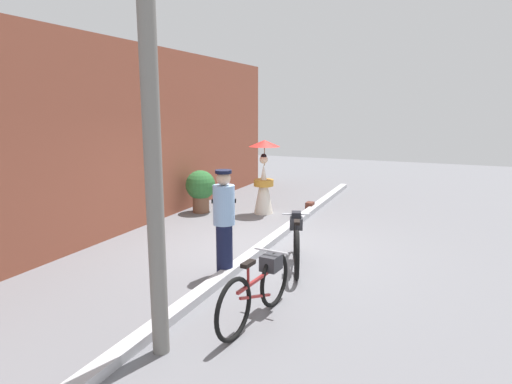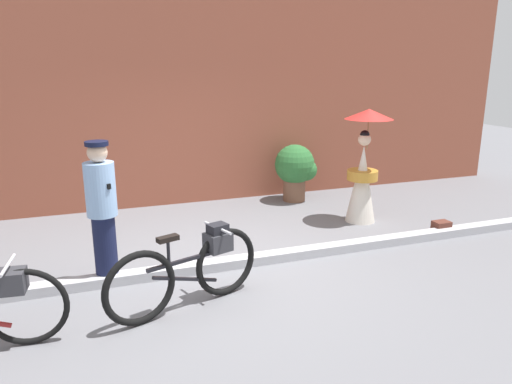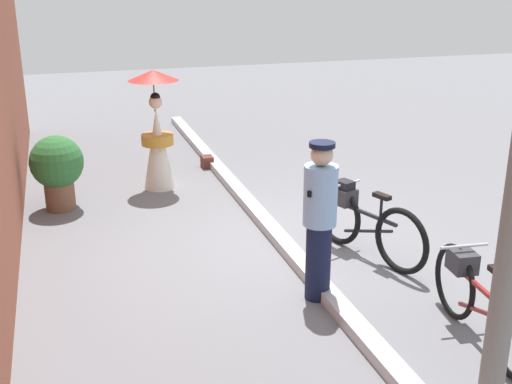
{
  "view_description": "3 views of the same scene",
  "coord_description": "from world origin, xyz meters",
  "px_view_note": "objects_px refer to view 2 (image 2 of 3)",
  "views": [
    {
      "loc": [
        -7.31,
        -2.99,
        2.62
      ],
      "look_at": [
        0.69,
        0.45,
        0.93
      ],
      "focal_mm": 30.89,
      "sensor_mm": 36.0,
      "label": 1
    },
    {
      "loc": [
        -1.5,
        -5.38,
        2.47
      ],
      "look_at": [
        0.54,
        0.35,
        0.86
      ],
      "focal_mm": 33.39,
      "sensor_mm": 36.0,
      "label": 2
    },
    {
      "loc": [
        -6.95,
        2.49,
        3.27
      ],
      "look_at": [
        -0.28,
        0.41,
        0.82
      ],
      "focal_mm": 45.24,
      "sensor_mm": 36.0,
      "label": 3
    }
  ],
  "objects_px": {
    "bicycle_near_officer": "(191,268)",
    "potted_plant_by_door": "(296,168)",
    "backpack_on_pavement": "(441,227)",
    "person_with_parasol": "(364,167)",
    "person_officer": "(102,209)"
  },
  "relations": [
    {
      "from": "bicycle_near_officer",
      "to": "person_officer",
      "type": "distance_m",
      "value": 1.31
    },
    {
      "from": "person_officer",
      "to": "person_with_parasol",
      "type": "height_order",
      "value": "person_with_parasol"
    },
    {
      "from": "person_officer",
      "to": "backpack_on_pavement",
      "type": "height_order",
      "value": "person_officer"
    },
    {
      "from": "bicycle_near_officer",
      "to": "person_officer",
      "type": "relative_size",
      "value": 1.03
    },
    {
      "from": "person_officer",
      "to": "person_with_parasol",
      "type": "distance_m",
      "value": 4.17
    },
    {
      "from": "backpack_on_pavement",
      "to": "person_officer",
      "type": "bearing_deg",
      "value": -179.7
    },
    {
      "from": "bicycle_near_officer",
      "to": "person_officer",
      "type": "bearing_deg",
      "value": 131.29
    },
    {
      "from": "bicycle_near_officer",
      "to": "backpack_on_pavement",
      "type": "xyz_separation_m",
      "value": [
        4.05,
        0.95,
        -0.34
      ]
    },
    {
      "from": "person_with_parasol",
      "to": "backpack_on_pavement",
      "type": "relative_size",
      "value": 7.34
    },
    {
      "from": "person_with_parasol",
      "to": "potted_plant_by_door",
      "type": "bearing_deg",
      "value": 108.9
    },
    {
      "from": "person_with_parasol",
      "to": "potted_plant_by_door",
      "type": "distance_m",
      "value": 1.59
    },
    {
      "from": "person_officer",
      "to": "potted_plant_by_door",
      "type": "height_order",
      "value": "person_officer"
    },
    {
      "from": "bicycle_near_officer",
      "to": "backpack_on_pavement",
      "type": "height_order",
      "value": "bicycle_near_officer"
    },
    {
      "from": "potted_plant_by_door",
      "to": "backpack_on_pavement",
      "type": "height_order",
      "value": "potted_plant_by_door"
    },
    {
      "from": "bicycle_near_officer",
      "to": "potted_plant_by_door",
      "type": "distance_m",
      "value": 4.36
    }
  ]
}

